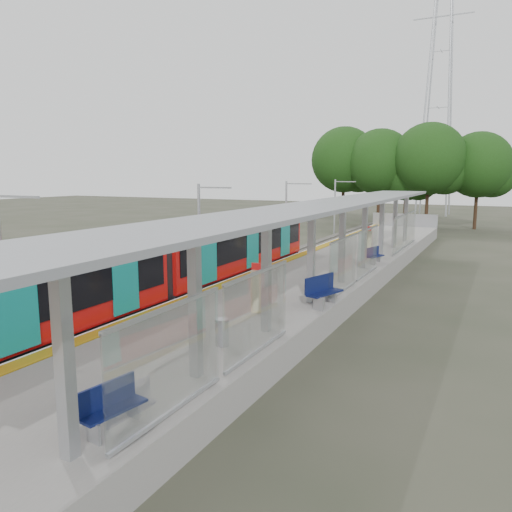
{
  "coord_description": "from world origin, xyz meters",
  "views": [
    {
      "loc": [
        8.5,
        -3.75,
        5.89
      ],
      "look_at": [
        -1.28,
        15.84,
        2.3
      ],
      "focal_mm": 35.0,
      "sensor_mm": 36.0,
      "label": 1
    }
  ],
  "objects": [
    {
      "name": "catenary_masts",
      "position": [
        -6.22,
        19.0,
        2.91
      ],
      "size": [
        2.08,
        48.16,
        5.4
      ],
      "color": "#9EA0A5",
      "rests_on": "ground"
    },
    {
      "name": "bench_far",
      "position": [
        2.17,
        23.66,
        1.48
      ],
      "size": [
        0.76,
        1.38,
        0.91
      ],
      "rotation": [
        0.0,
        0.0,
        -0.28
      ],
      "color": "#101A51",
      "rests_on": "platform"
    },
    {
      "name": "platform",
      "position": [
        0.0,
        20.0,
        0.5
      ],
      "size": [
        6.0,
        50.0,
        1.0
      ],
      "primitive_type": "cube",
      "color": "gray",
      "rests_on": "ground"
    },
    {
      "name": "bench_near",
      "position": [
        1.95,
        3.08,
        1.49
      ],
      "size": [
        0.64,
        1.42,
        0.94
      ],
      "rotation": [
        0.0,
        0.0,
        -0.17
      ],
      "color": "#101A51",
      "rests_on": "platform"
    },
    {
      "name": "bench_mid",
      "position": [
        2.6,
        13.66,
        1.61
      ],
      "size": [
        1.01,
        1.78,
        1.16
      ],
      "rotation": [
        0.0,
        0.0,
        -0.3
      ],
      "color": "#101A51",
      "rests_on": "platform"
    },
    {
      "name": "info_pillar_near",
      "position": [
        0.72,
        11.86,
        1.77
      ],
      "size": [
        0.4,
        0.4,
        1.78
      ],
      "rotation": [
        0.0,
        0.0,
        0.02
      ],
      "color": "beige",
      "rests_on": "platform"
    },
    {
      "name": "train",
      "position": [
        -4.5,
        12.11,
        2.05
      ],
      "size": [
        2.74,
        27.6,
        3.62
      ],
      "color": "black",
      "rests_on": "ground"
    },
    {
      "name": "info_pillar_far",
      "position": [
        1.25,
        25.94,
        1.78
      ],
      "size": [
        0.41,
        0.41,
        1.81
      ],
      "rotation": [
        0.0,
        0.0,
        0.18
      ],
      "color": "beige",
      "rests_on": "platform"
    },
    {
      "name": "litter_bin",
      "position": [
        1.45,
        8.17,
        1.4
      ],
      "size": [
        0.49,
        0.49,
        0.8
      ],
      "primitive_type": "cylinder",
      "rotation": [
        0.0,
        0.0,
        -0.31
      ],
      "color": "#9EA0A5",
      "rests_on": "platform"
    },
    {
      "name": "end_fence",
      "position": [
        0.0,
        44.95,
        1.6
      ],
      "size": [
        6.0,
        0.1,
        1.2
      ],
      "primitive_type": "cube",
      "color": "#9EA0A5",
      "rests_on": "platform"
    },
    {
      "name": "canopy",
      "position": [
        1.61,
        16.19,
        4.2
      ],
      "size": [
        3.27,
        38.0,
        3.66
      ],
      "color": "#9EA0A5",
      "rests_on": "platform"
    },
    {
      "name": "tree_cluster",
      "position": [
        -2.06,
        53.83,
        7.18
      ],
      "size": [
        21.89,
        9.66,
        11.44
      ],
      "color": "#382316",
      "rests_on": "ground"
    },
    {
      "name": "pylon",
      "position": [
        -1.0,
        73.0,
        19.0
      ],
      "size": [
        8.0,
        4.0,
        38.0
      ],
      "primitive_type": null,
      "color": "#9EA0A5",
      "rests_on": "ground"
    },
    {
      "name": "tactile_strip",
      "position": [
        -2.55,
        20.0,
        1.01
      ],
      "size": [
        0.6,
        50.0,
        0.02
      ],
      "primitive_type": "cube",
      "color": "gold",
      "rests_on": "platform"
    },
    {
      "name": "trackbed",
      "position": [
        -4.5,
        20.0,
        0.12
      ],
      "size": [
        3.0,
        70.0,
        0.24
      ],
      "primitive_type": "cube",
      "color": "#59544C",
      "rests_on": "ground"
    }
  ]
}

